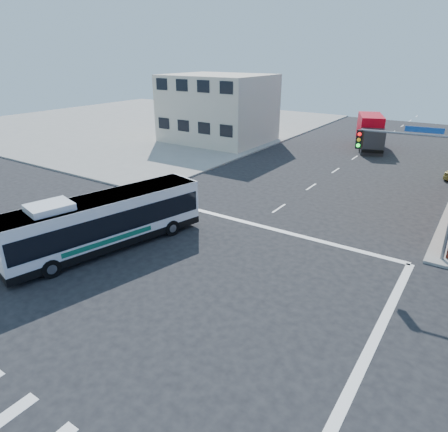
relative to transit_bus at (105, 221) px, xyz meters
The scene contains 6 objects.
ground 5.95m from the transit_bus, 19.65° to the right, with size 120.00×120.00×0.00m, color black.
sidewalk_nw 44.43m from the transit_bus, 131.84° to the left, with size 50.00×50.00×0.15m, color gray.
building_west 30.47m from the transit_bus, 112.53° to the left, with size 12.06×10.06×8.00m.
signal_mast_ne 17.20m from the transit_bus, 31.03° to the left, with size 7.91×1.13×8.07m.
transit_bus is the anchor object (origin of this frame).
box_truck 34.94m from the transit_bus, 81.31° to the left, with size 5.08×8.53×3.70m.
Camera 1 is at (11.60, -11.47, 10.40)m, focal length 32.00 mm.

